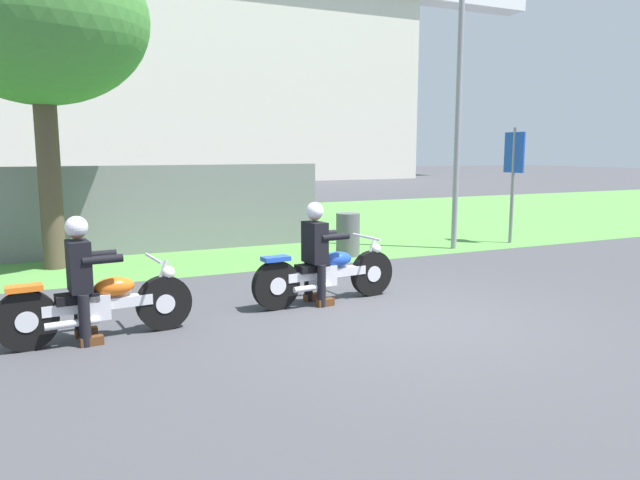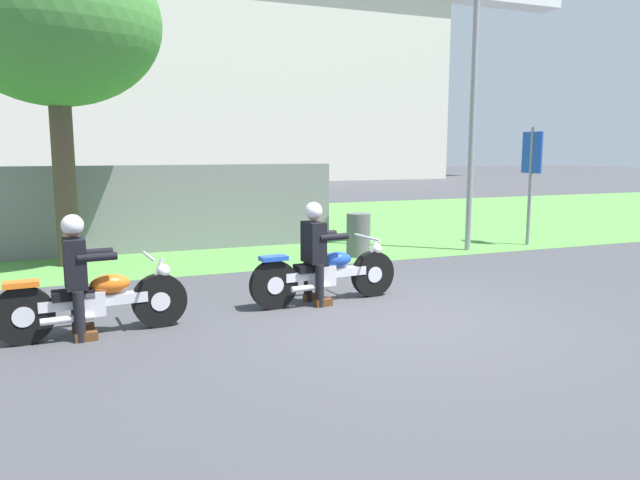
{
  "view_description": "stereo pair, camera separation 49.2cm",
  "coord_description": "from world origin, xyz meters",
  "px_view_note": "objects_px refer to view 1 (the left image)",
  "views": [
    {
      "loc": [
        -3.95,
        -6.12,
        2.1
      ],
      "look_at": [
        -0.47,
        1.35,
        0.85
      ],
      "focal_mm": 33.32,
      "sensor_mm": 36.0,
      "label": 1
    },
    {
      "loc": [
        -3.5,
        -6.32,
        2.1
      ],
      "look_at": [
        -0.47,
        1.35,
        0.85
      ],
      "focal_mm": 33.32,
      "sensor_mm": 36.0,
      "label": 2
    }
  ],
  "objects_px": {
    "motorcycle_lead": "(327,274)",
    "streetlight_pole": "(464,58)",
    "rider_lead": "(316,245)",
    "trash_can": "(348,235)",
    "motorcycle_follow": "(99,305)",
    "rider_follow": "(81,269)",
    "tree_roadside": "(39,19)",
    "sign_banner": "(514,167)"
  },
  "relations": [
    {
      "from": "rider_lead",
      "to": "rider_follow",
      "type": "height_order",
      "value": "rider_lead"
    },
    {
      "from": "motorcycle_lead",
      "to": "trash_can",
      "type": "bearing_deg",
      "value": 52.41
    },
    {
      "from": "rider_follow",
      "to": "sign_banner",
      "type": "relative_size",
      "value": 0.54
    },
    {
      "from": "rider_lead",
      "to": "motorcycle_follow",
      "type": "xyz_separation_m",
      "value": [
        -2.84,
        -0.4,
        -0.43
      ]
    },
    {
      "from": "motorcycle_lead",
      "to": "trash_can",
      "type": "relative_size",
      "value": 2.56
    },
    {
      "from": "streetlight_pole",
      "to": "rider_lead",
      "type": "bearing_deg",
      "value": -147.88
    },
    {
      "from": "rider_follow",
      "to": "tree_roadside",
      "type": "distance_m",
      "value": 5.8
    },
    {
      "from": "motorcycle_lead",
      "to": "rider_lead",
      "type": "height_order",
      "value": "rider_lead"
    },
    {
      "from": "motorcycle_lead",
      "to": "rider_follow",
      "type": "bearing_deg",
      "value": -177.72
    },
    {
      "from": "rider_lead",
      "to": "rider_follow",
      "type": "bearing_deg",
      "value": -177.55
    },
    {
      "from": "streetlight_pole",
      "to": "motorcycle_follow",
      "type": "bearing_deg",
      "value": -156.01
    },
    {
      "from": "rider_follow",
      "to": "sign_banner",
      "type": "xyz_separation_m",
      "value": [
        9.31,
        3.49,
        0.91
      ]
    },
    {
      "from": "motorcycle_follow",
      "to": "streetlight_pole",
      "type": "height_order",
      "value": "streetlight_pole"
    },
    {
      "from": "motorcycle_follow",
      "to": "trash_can",
      "type": "distance_m",
      "value": 6.11
    },
    {
      "from": "motorcycle_lead",
      "to": "tree_roadside",
      "type": "xyz_separation_m",
      "value": [
        -3.38,
        4.22,
        3.89
      ]
    },
    {
      "from": "motorcycle_lead",
      "to": "tree_roadside",
      "type": "distance_m",
      "value": 6.66
    },
    {
      "from": "rider_lead",
      "to": "trash_can",
      "type": "distance_m",
      "value": 3.82
    },
    {
      "from": "motorcycle_lead",
      "to": "rider_lead",
      "type": "relative_size",
      "value": 1.57
    },
    {
      "from": "tree_roadside",
      "to": "streetlight_pole",
      "type": "relative_size",
      "value": 0.89
    },
    {
      "from": "motorcycle_follow",
      "to": "rider_lead",
      "type": "bearing_deg",
      "value": 2.64
    },
    {
      "from": "streetlight_pole",
      "to": "trash_can",
      "type": "xyz_separation_m",
      "value": [
        -2.59,
        0.17,
        -3.55
      ]
    },
    {
      "from": "trash_can",
      "to": "sign_banner",
      "type": "bearing_deg",
      "value": -0.92
    },
    {
      "from": "motorcycle_follow",
      "to": "rider_follow",
      "type": "height_order",
      "value": "rider_follow"
    },
    {
      "from": "motorcycle_lead",
      "to": "rider_lead",
      "type": "xyz_separation_m",
      "value": [
        -0.17,
        -0.01,
        0.42
      ]
    },
    {
      "from": "trash_can",
      "to": "sign_banner",
      "type": "distance_m",
      "value": 4.36
    },
    {
      "from": "motorcycle_lead",
      "to": "rider_lead",
      "type": "distance_m",
      "value": 0.46
    },
    {
      "from": "tree_roadside",
      "to": "trash_can",
      "type": "xyz_separation_m",
      "value": [
        5.35,
        -1.09,
        -3.86
      ]
    },
    {
      "from": "rider_lead",
      "to": "streetlight_pole",
      "type": "height_order",
      "value": "streetlight_pole"
    },
    {
      "from": "motorcycle_follow",
      "to": "trash_can",
      "type": "relative_size",
      "value": 2.45
    },
    {
      "from": "rider_lead",
      "to": "streetlight_pole",
      "type": "distance_m",
      "value": 6.41
    },
    {
      "from": "rider_follow",
      "to": "sign_banner",
      "type": "distance_m",
      "value": 9.98
    },
    {
      "from": "rider_follow",
      "to": "streetlight_pole",
      "type": "xyz_separation_m",
      "value": [
        7.74,
        3.38,
        3.16
      ]
    },
    {
      "from": "rider_follow",
      "to": "streetlight_pole",
      "type": "height_order",
      "value": "streetlight_pole"
    },
    {
      "from": "streetlight_pole",
      "to": "tree_roadside",
      "type": "bearing_deg",
      "value": 170.93
    },
    {
      "from": "sign_banner",
      "to": "tree_roadside",
      "type": "bearing_deg",
      "value": 173.04
    },
    {
      "from": "motorcycle_lead",
      "to": "streetlight_pole",
      "type": "height_order",
      "value": "streetlight_pole"
    },
    {
      "from": "tree_roadside",
      "to": "sign_banner",
      "type": "bearing_deg",
      "value": -6.96
    },
    {
      "from": "motorcycle_lead",
      "to": "motorcycle_follow",
      "type": "distance_m",
      "value": 3.04
    },
    {
      "from": "sign_banner",
      "to": "rider_lead",
      "type": "bearing_deg",
      "value": -153.97
    },
    {
      "from": "tree_roadside",
      "to": "streetlight_pole",
      "type": "height_order",
      "value": "streetlight_pole"
    },
    {
      "from": "rider_lead",
      "to": "trash_can",
      "type": "xyz_separation_m",
      "value": [
        2.14,
        3.14,
        -0.39
      ]
    },
    {
      "from": "motorcycle_follow",
      "to": "rider_follow",
      "type": "xyz_separation_m",
      "value": [
        -0.17,
        -0.01,
        0.43
      ]
    }
  ]
}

